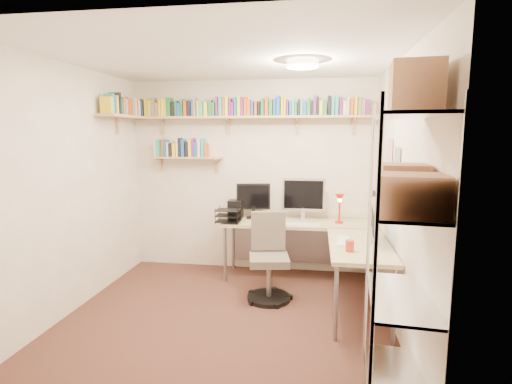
% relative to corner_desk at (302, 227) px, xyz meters
% --- Properties ---
extents(ground, '(3.20, 3.20, 0.00)m').
position_rel_corner_desk_xyz_m(ground, '(-0.70, -0.94, -0.72)').
color(ground, '#44251D').
rests_on(ground, ground).
extents(room_shell, '(3.24, 3.04, 2.52)m').
position_rel_corner_desk_xyz_m(room_shell, '(-0.69, -0.94, 0.83)').
color(room_shell, beige).
rests_on(room_shell, ground).
extents(wall_shelves, '(3.12, 1.09, 0.80)m').
position_rel_corner_desk_xyz_m(wall_shelves, '(-1.12, 0.36, 1.30)').
color(wall_shelves, tan).
rests_on(wall_shelves, ground).
extents(corner_desk, '(1.94, 1.85, 1.26)m').
position_rel_corner_desk_xyz_m(corner_desk, '(0.00, 0.00, 0.00)').
color(corner_desk, '#D4C289').
rests_on(corner_desk, ground).
extents(office_chair, '(0.50, 0.50, 0.95)m').
position_rel_corner_desk_xyz_m(office_chair, '(-0.34, -0.44, -0.32)').
color(office_chair, black).
rests_on(office_chair, ground).
extents(wire_rack, '(0.50, 0.91, 2.22)m').
position_rel_corner_desk_xyz_m(wire_rack, '(0.72, -2.07, 0.75)').
color(wire_rack, silver).
rests_on(wire_rack, ground).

